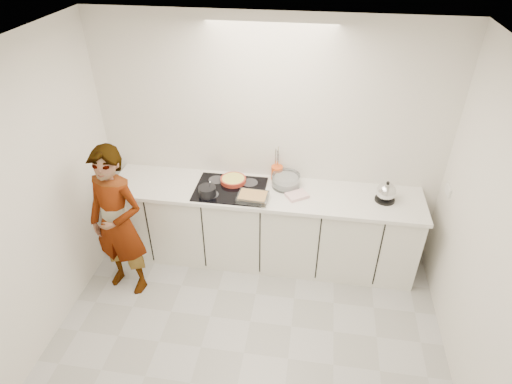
# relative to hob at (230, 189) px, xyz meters

# --- Properties ---
(floor) EXTENTS (3.60, 3.20, 0.00)m
(floor) POSITION_rel_hob_xyz_m (0.35, -1.26, -0.92)
(floor) COLOR #B4B4B4
(floor) RESTS_ON ground
(ceiling) EXTENTS (3.60, 3.20, 0.00)m
(ceiling) POSITION_rel_hob_xyz_m (0.35, -1.26, 1.68)
(ceiling) COLOR white
(ceiling) RESTS_ON wall_back
(wall_back) EXTENTS (3.60, 0.00, 2.60)m
(wall_back) POSITION_rel_hob_xyz_m (0.35, 0.34, 0.38)
(wall_back) COLOR white
(wall_back) RESTS_ON ground
(wall_left) EXTENTS (0.00, 3.20, 2.60)m
(wall_left) POSITION_rel_hob_xyz_m (-1.45, -1.26, 0.38)
(wall_left) COLOR white
(wall_left) RESTS_ON ground
(wall_right) EXTENTS (0.02, 3.20, 2.60)m
(wall_right) POSITION_rel_hob_xyz_m (2.15, -1.24, 0.38)
(wall_right) COLOR white
(wall_right) RESTS_ON ground
(base_cabinets) EXTENTS (3.20, 0.58, 0.87)m
(base_cabinets) POSITION_rel_hob_xyz_m (0.35, 0.02, -0.48)
(base_cabinets) COLOR silver
(base_cabinets) RESTS_ON floor
(countertop) EXTENTS (3.24, 0.64, 0.04)m
(countertop) POSITION_rel_hob_xyz_m (0.35, 0.02, -0.03)
(countertop) COLOR white
(countertop) RESTS_ON base_cabinets
(hob) EXTENTS (0.72, 0.54, 0.01)m
(hob) POSITION_rel_hob_xyz_m (0.00, 0.00, 0.00)
(hob) COLOR black
(hob) RESTS_ON countertop
(tart_dish) EXTENTS (0.33, 0.33, 0.04)m
(tart_dish) POSITION_rel_hob_xyz_m (0.00, 0.13, 0.03)
(tart_dish) COLOR #AC3222
(tart_dish) RESTS_ON hob
(saucepan) EXTENTS (0.23, 0.23, 0.17)m
(saucepan) POSITION_rel_hob_xyz_m (-0.20, -0.16, 0.06)
(saucepan) COLOR black
(saucepan) RESTS_ON hob
(baking_dish) EXTENTS (0.31, 0.24, 0.06)m
(baking_dish) POSITION_rel_hob_xyz_m (0.26, -0.16, 0.04)
(baking_dish) COLOR silver
(baking_dish) RESTS_ON hob
(mixing_bowl) EXTENTS (0.38, 0.38, 0.14)m
(mixing_bowl) POSITION_rel_hob_xyz_m (0.56, 0.15, 0.06)
(mixing_bowl) COLOR silver
(mixing_bowl) RESTS_ON countertop
(tea_towel) EXTENTS (0.26, 0.24, 0.03)m
(tea_towel) POSITION_rel_hob_xyz_m (0.69, -0.03, 0.01)
(tea_towel) COLOR white
(tea_towel) RESTS_ON countertop
(kettle) EXTENTS (0.21, 0.21, 0.22)m
(kettle) POSITION_rel_hob_xyz_m (1.56, 0.04, 0.09)
(kettle) COLOR black
(kettle) RESTS_ON countertop
(utensil_crock) EXTENTS (0.15, 0.15, 0.15)m
(utensil_crock) POSITION_rel_hob_xyz_m (0.45, 0.28, 0.07)
(utensil_crock) COLOR #E3541B
(utensil_crock) RESTS_ON countertop
(cook) EXTENTS (0.66, 0.51, 1.63)m
(cook) POSITION_rel_hob_xyz_m (-0.99, -0.60, -0.10)
(cook) COLOR silver
(cook) RESTS_ON floor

